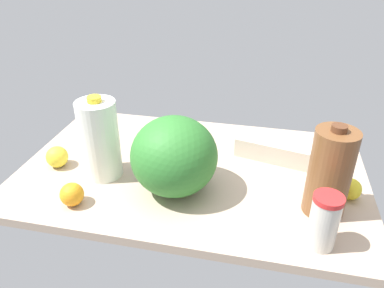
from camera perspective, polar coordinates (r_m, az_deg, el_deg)
countertop at (r=133.87cm, az=0.00°, el=-4.29°), size 120.00×76.00×3.00cm
milk_jug at (r=127.09cm, az=-13.90°, el=0.70°), size 12.98×12.98×28.69cm
egg_carton at (r=141.32cm, az=12.83°, el=-0.71°), size 31.06×17.85×7.16cm
tumbler_cup at (r=104.27cm, az=19.46°, el=-11.04°), size 7.77×7.77×16.04cm
chocolate_milk_jug at (r=113.59cm, az=20.26°, el=-4.13°), size 12.14×12.14×28.55cm
watermelon at (r=116.14cm, az=-2.74°, el=-1.86°), size 27.21×27.21×25.15cm
lime_by_jug at (r=158.45cm, az=-14.11°, el=2.43°), size 6.38×6.38×6.38cm
lemon_beside_bowl at (r=140.77cm, az=-19.87°, el=-1.85°), size 7.66×7.66×7.66cm
lemon_near_front at (r=127.26cm, az=22.99°, el=-6.34°), size 6.78×6.78×6.78cm
orange_far_back at (r=120.36cm, az=-17.83°, el=-7.32°), size 7.27×7.27×7.27cm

